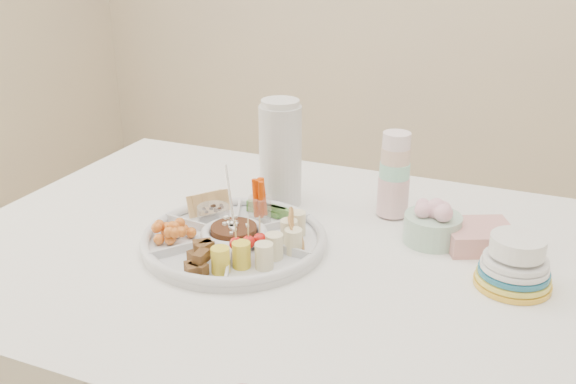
% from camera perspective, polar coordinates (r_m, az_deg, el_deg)
% --- Properties ---
extents(party_tray, '(0.43, 0.43, 0.04)m').
position_cam_1_polar(party_tray, '(1.34, -4.82, -3.96)').
color(party_tray, white).
rests_on(party_tray, dining_table).
extents(bean_dip, '(0.11, 0.11, 0.04)m').
position_cam_1_polar(bean_dip, '(1.34, -4.83, -3.67)').
color(bean_dip, '#492915').
rests_on(bean_dip, party_tray).
extents(tortillas, '(0.10, 0.10, 0.06)m').
position_cam_1_polar(tortillas, '(1.33, 0.76, -3.15)').
color(tortillas, '#A3612F').
rests_on(tortillas, party_tray).
extents(carrot_cucumber, '(0.11, 0.11, 0.09)m').
position_cam_1_polar(carrot_cucumber, '(1.42, -1.89, -0.45)').
color(carrot_cucumber, '#D93D00').
rests_on(carrot_cucumber, party_tray).
extents(pita_raisins, '(0.11, 0.11, 0.05)m').
position_cam_1_polar(pita_raisins, '(1.44, -7.05, -1.17)').
color(pita_raisins, '#E2BA5C').
rests_on(pita_raisins, party_tray).
extents(cherries, '(0.11, 0.11, 0.04)m').
position_cam_1_polar(cherries, '(1.35, -10.33, -3.39)').
color(cherries, orange).
rests_on(cherries, party_tray).
extents(granola_chunks, '(0.10, 0.10, 0.04)m').
position_cam_1_polar(granola_chunks, '(1.24, -8.26, -5.68)').
color(granola_chunks, brown).
rests_on(granola_chunks, party_tray).
extents(banana_tomato, '(0.13, 0.13, 0.09)m').
position_cam_1_polar(banana_tomato, '(1.22, -2.26, -4.80)').
color(banana_tomato, '#CFBF66').
rests_on(banana_tomato, party_tray).
extents(cup_stack, '(0.07, 0.07, 0.20)m').
position_cam_1_polar(cup_stack, '(1.47, 9.43, 1.44)').
color(cup_stack, '#B4C4AA').
rests_on(cup_stack, dining_table).
extents(thermos, '(0.13, 0.13, 0.26)m').
position_cam_1_polar(thermos, '(1.51, -0.68, 3.58)').
color(thermos, silver).
rests_on(thermos, dining_table).
extents(flower_bowl, '(0.15, 0.15, 0.09)m').
position_cam_1_polar(flower_bowl, '(1.38, 12.76, -2.62)').
color(flower_bowl, '#9FE3C8').
rests_on(flower_bowl, dining_table).
extents(napkin_stack, '(0.17, 0.16, 0.05)m').
position_cam_1_polar(napkin_stack, '(1.40, 16.56, -3.80)').
color(napkin_stack, pink).
rests_on(napkin_stack, dining_table).
extents(plate_stack, '(0.18, 0.18, 0.09)m').
position_cam_1_polar(plate_stack, '(1.26, 19.52, -6.07)').
color(plate_stack, yellow).
rests_on(plate_stack, dining_table).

